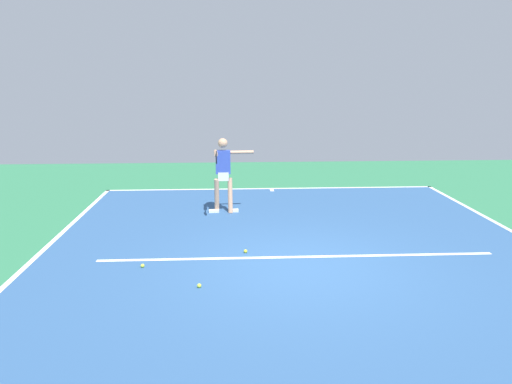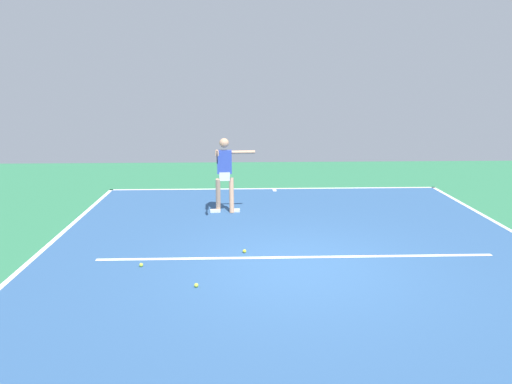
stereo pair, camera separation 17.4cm
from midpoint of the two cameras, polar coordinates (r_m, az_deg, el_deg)
name	(u,v)px [view 2 (the right image)]	position (r m, az deg, el deg)	size (l,w,h in m)	color
ground_plane	(300,267)	(8.48, 5.66, -8.63)	(21.46, 21.46, 0.00)	#2D754C
court_surface	(300,267)	(8.48, 5.66, -8.62)	(9.48, 12.26, 0.00)	#2D5484
court_line_baseline_near	(274,189)	(14.28, 2.46, 0.40)	(9.48, 0.10, 0.01)	white
court_line_sideline_right	(19,270)	(9.14, -25.26, -8.22)	(0.10, 12.26, 0.01)	white
court_line_service	(296,257)	(8.90, 5.28, -7.54)	(7.11, 0.10, 0.01)	white
court_line_centre_mark	(275,190)	(14.08, 2.52, 0.22)	(0.10, 0.30, 0.01)	white
tennis_player	(225,170)	(11.53, -3.21, 2.56)	(1.08, 1.20, 1.78)	tan
tennis_ball_by_sideline	(196,285)	(7.70, -6.29, -10.70)	(0.07, 0.07, 0.07)	#C6E53D
tennis_ball_by_baseline	(244,251)	(9.07, -0.80, -6.87)	(0.07, 0.07, 0.07)	yellow
tennis_ball_near_player	(141,265)	(8.64, -12.62, -8.26)	(0.07, 0.07, 0.07)	#C6E53D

